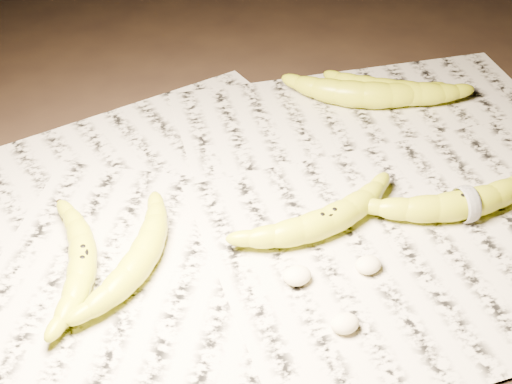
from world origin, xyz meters
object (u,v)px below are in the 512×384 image
object	(u,v)px
banana_upper_a	(364,93)
banana_left_b	(141,256)
banana_center	(327,219)
banana_taped	(466,202)
banana_left_a	(82,259)
banana_upper_b	(396,90)

from	to	relation	value
banana_upper_a	banana_left_b	bearing A→B (deg)	-123.50
banana_center	banana_upper_a	xyz separation A→B (m)	(0.17, 0.24, 0.00)
banana_left_b	banana_center	distance (m)	0.23
banana_center	banana_taped	size ratio (longest dim) A/B	0.89
banana_center	banana_upper_a	bearing A→B (deg)	44.17
banana_center	banana_upper_a	world-z (taller)	banana_upper_a
banana_left_a	banana_upper_a	world-z (taller)	banana_upper_a
banana_left_a	banana_center	bearing A→B (deg)	-85.23
banana_left_a	banana_taped	distance (m)	0.47
banana_center	banana_upper_b	xyz separation A→B (m)	(0.22, 0.24, 0.00)
banana_left_a	banana_upper_b	world-z (taller)	banana_upper_b
banana_center	banana_upper_b	world-z (taller)	banana_upper_b
banana_left_b	banana_upper_b	distance (m)	0.50
banana_upper_a	banana_upper_b	distance (m)	0.05
banana_left_a	banana_upper_a	xyz separation A→B (m)	(0.46, 0.21, 0.00)
banana_upper_a	banana_upper_b	bearing A→B (deg)	16.99
banana_upper_a	banana_upper_b	world-z (taller)	banana_upper_a
banana_left_a	banana_left_b	xyz separation A→B (m)	(0.06, -0.02, 0.00)
banana_center	banana_left_b	bearing A→B (deg)	165.55
banana_left_a	banana_upper_b	bearing A→B (deg)	-57.03
banana_taped	banana_upper_a	world-z (taller)	banana_upper_a
banana_upper_a	banana_left_a	bearing A→B (deg)	-129.02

